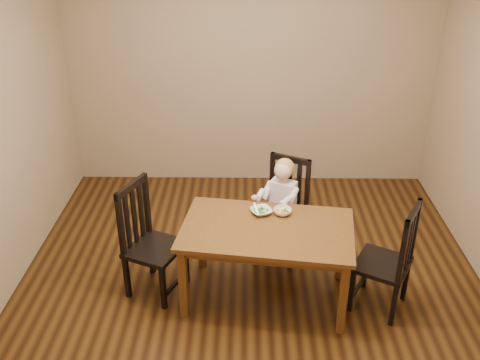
{
  "coord_description": "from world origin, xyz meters",
  "views": [
    {
      "loc": [
        -0.04,
        -3.67,
        2.91
      ],
      "look_at": [
        -0.09,
        0.25,
        0.88
      ],
      "focal_mm": 40.0,
      "sensor_mm": 36.0,
      "label": 1
    }
  ],
  "objects_px": {
    "bowl_veg": "(282,212)",
    "chair_right": "(389,261)",
    "chair_left": "(149,242)",
    "toddler": "(282,199)",
    "bowl_peas": "(261,211)",
    "dining_table": "(267,236)",
    "chair_child": "(284,209)"
  },
  "relations": [
    {
      "from": "chair_left",
      "to": "toddler",
      "type": "distance_m",
      "value": 1.23
    },
    {
      "from": "bowl_veg",
      "to": "chair_left",
      "type": "bearing_deg",
      "value": -173.63
    },
    {
      "from": "bowl_veg",
      "to": "chair_right",
      "type": "bearing_deg",
      "value": -22.14
    },
    {
      "from": "chair_child",
      "to": "toddler",
      "type": "bearing_deg",
      "value": 90.0
    },
    {
      "from": "bowl_peas",
      "to": "bowl_veg",
      "type": "distance_m",
      "value": 0.17
    },
    {
      "from": "dining_table",
      "to": "chair_left",
      "type": "height_order",
      "value": "chair_left"
    },
    {
      "from": "chair_right",
      "to": "toddler",
      "type": "distance_m",
      "value": 1.09
    },
    {
      "from": "dining_table",
      "to": "bowl_veg",
      "type": "bearing_deg",
      "value": 58.24
    },
    {
      "from": "chair_child",
      "to": "bowl_veg",
      "type": "xyz_separation_m",
      "value": [
        -0.04,
        -0.45,
        0.25
      ]
    },
    {
      "from": "dining_table",
      "to": "bowl_veg",
      "type": "xyz_separation_m",
      "value": [
        0.13,
        0.21,
        0.1
      ]
    },
    {
      "from": "dining_table",
      "to": "bowl_peas",
      "type": "xyz_separation_m",
      "value": [
        -0.04,
        0.22,
        0.1
      ]
    },
    {
      "from": "chair_child",
      "to": "bowl_veg",
      "type": "relative_size",
      "value": 6.19
    },
    {
      "from": "chair_child",
      "to": "dining_table",
      "type": "bearing_deg",
      "value": 101.91
    },
    {
      "from": "chair_left",
      "to": "bowl_veg",
      "type": "xyz_separation_m",
      "value": [
        1.08,
        0.12,
        0.22
      ]
    },
    {
      "from": "dining_table",
      "to": "bowl_veg",
      "type": "distance_m",
      "value": 0.27
    },
    {
      "from": "bowl_peas",
      "to": "bowl_veg",
      "type": "relative_size",
      "value": 1.11
    },
    {
      "from": "bowl_veg",
      "to": "toddler",
      "type": "bearing_deg",
      "value": 86.74
    },
    {
      "from": "toddler",
      "to": "chair_left",
      "type": "bearing_deg",
      "value": 52.27
    },
    {
      "from": "toddler",
      "to": "bowl_peas",
      "type": "height_order",
      "value": "toddler"
    },
    {
      "from": "chair_child",
      "to": "bowl_veg",
      "type": "height_order",
      "value": "chair_child"
    },
    {
      "from": "dining_table",
      "to": "chair_left",
      "type": "bearing_deg",
      "value": 174.67
    },
    {
      "from": "chair_child",
      "to": "bowl_veg",
      "type": "distance_m",
      "value": 0.51
    },
    {
      "from": "chair_child",
      "to": "chair_right",
      "type": "relative_size",
      "value": 0.98
    },
    {
      "from": "bowl_peas",
      "to": "chair_right",
      "type": "bearing_deg",
      "value": -18.96
    },
    {
      "from": "chair_right",
      "to": "bowl_veg",
      "type": "distance_m",
      "value": 0.91
    },
    {
      "from": "chair_left",
      "to": "dining_table",
      "type": "bearing_deg",
      "value": 108.29
    },
    {
      "from": "dining_table",
      "to": "chair_left",
      "type": "relative_size",
      "value": 1.46
    },
    {
      "from": "dining_table",
      "to": "chair_left",
      "type": "xyz_separation_m",
      "value": [
        -0.95,
        0.09,
        -0.12
      ]
    },
    {
      "from": "toddler",
      "to": "bowl_veg",
      "type": "xyz_separation_m",
      "value": [
        -0.02,
        -0.41,
        0.11
      ]
    },
    {
      "from": "bowl_veg",
      "to": "chair_child",
      "type": "bearing_deg",
      "value": 84.37
    },
    {
      "from": "chair_child",
      "to": "chair_left",
      "type": "xyz_separation_m",
      "value": [
        -1.12,
        -0.57,
        0.02
      ]
    },
    {
      "from": "chair_left",
      "to": "bowl_peas",
      "type": "relative_size",
      "value": 5.88
    }
  ]
}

